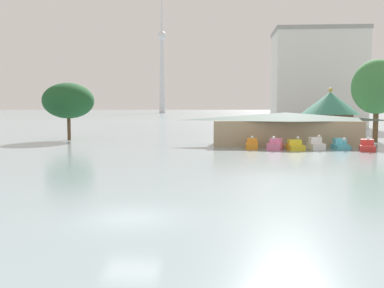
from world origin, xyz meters
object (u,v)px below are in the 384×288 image
(pedal_boat_cyan, at_px, (340,145))
(background_building_block, at_px, (318,78))
(distant_broadcast_tower, at_px, (162,43))
(pedal_boat_pink, at_px, (276,145))
(pedal_boat_red, at_px, (367,146))
(pedal_boat_white, at_px, (316,145))
(green_roof_pavilion, at_px, (330,112))
(pedal_boat_orange, at_px, (252,144))
(boathouse, at_px, (285,128))
(shoreline_tree_tall_left, at_px, (68,101))
(shoreline_tree_right, at_px, (377,87))
(pedal_boat_yellow, at_px, (295,146))

(pedal_boat_cyan, bearing_deg, background_building_block, 164.49)
(background_building_block, relative_size, distant_broadcast_tower, 0.17)
(pedal_boat_pink, bearing_deg, pedal_boat_red, 105.02)
(pedal_boat_white, relative_size, green_roof_pavilion, 0.25)
(background_building_block, bearing_deg, pedal_boat_pink, -106.54)
(pedal_boat_orange, height_order, green_roof_pavilion, green_roof_pavilion)
(boathouse, height_order, shoreline_tree_tall_left, shoreline_tree_tall_left)
(shoreline_tree_right, bearing_deg, background_building_block, 87.09)
(green_roof_pavilion, bearing_deg, pedal_boat_pink, -117.40)
(boathouse, relative_size, background_building_block, 0.81)
(pedal_boat_orange, relative_size, pedal_boat_pink, 0.95)
(pedal_boat_red, relative_size, boathouse, 0.15)
(pedal_boat_orange, xyz_separation_m, pedal_boat_yellow, (4.86, -1.15, -0.03))
(distant_broadcast_tower, bearing_deg, pedal_boat_orange, -80.34)
(pedal_boat_pink, xyz_separation_m, boathouse, (1.99, 5.97, 1.68))
(pedal_boat_yellow, distance_m, background_building_block, 65.18)
(background_building_block, bearing_deg, shoreline_tree_tall_left, -134.53)
(green_roof_pavilion, height_order, distant_broadcast_tower, distant_broadcast_tower)
(pedal_boat_white, relative_size, shoreline_tree_tall_left, 0.28)
(pedal_boat_pink, xyz_separation_m, shoreline_tree_tall_left, (-29.40, 13.28, 5.38))
(pedal_boat_pink, xyz_separation_m, pedal_boat_white, (4.69, 0.47, 0.03))
(boathouse, relative_size, distant_broadcast_tower, 0.14)
(pedal_boat_yellow, relative_size, boathouse, 0.13)
(pedal_boat_orange, bearing_deg, boathouse, 142.50)
(shoreline_tree_tall_left, xyz_separation_m, distant_broadcast_tower, (-28.56, 312.79, 55.95))
(shoreline_tree_right, xyz_separation_m, distant_broadcast_tower, (-73.85, 313.13, 54.04))
(pedal_boat_orange, bearing_deg, green_roof_pavilion, 151.87)
(pedal_boat_pink, bearing_deg, shoreline_tree_tall_left, -95.17)
(pedal_boat_pink, bearing_deg, green_roof_pavilion, 171.74)
(pedal_boat_pink, xyz_separation_m, background_building_block, (18.37, 61.85, 11.82))
(shoreline_tree_tall_left, xyz_separation_m, shoreline_tree_right, (45.29, -0.34, 1.91))
(pedal_boat_yellow, bearing_deg, background_building_block, 158.25)
(pedal_boat_cyan, relative_size, background_building_block, 0.11)
(pedal_boat_red, distance_m, background_building_block, 64.22)
(shoreline_tree_tall_left, bearing_deg, pedal_boat_pink, -24.31)
(green_roof_pavilion, height_order, shoreline_tree_right, shoreline_tree_right)
(pedal_boat_white, relative_size, pedal_boat_red, 0.83)
(pedal_boat_orange, bearing_deg, shoreline_tree_tall_left, -109.33)
(pedal_boat_white, distance_m, shoreline_tree_right, 18.27)
(shoreline_tree_right, bearing_deg, pedal_boat_pink, -140.82)
(pedal_boat_cyan, bearing_deg, pedal_boat_white, -90.43)
(distant_broadcast_tower, bearing_deg, green_roof_pavilion, -77.02)
(pedal_boat_yellow, bearing_deg, pedal_boat_cyan, 92.37)
(shoreline_tree_right, relative_size, distant_broadcast_tower, 0.08)
(pedal_boat_yellow, relative_size, distant_broadcast_tower, 0.02)
(boathouse, relative_size, green_roof_pavilion, 2.05)
(distant_broadcast_tower, bearing_deg, boathouse, -79.39)
(background_building_block, distance_m, distant_broadcast_tower, 279.45)
(green_roof_pavilion, relative_size, shoreline_tree_right, 0.83)
(background_building_block, bearing_deg, distant_broadcast_tower, 106.12)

